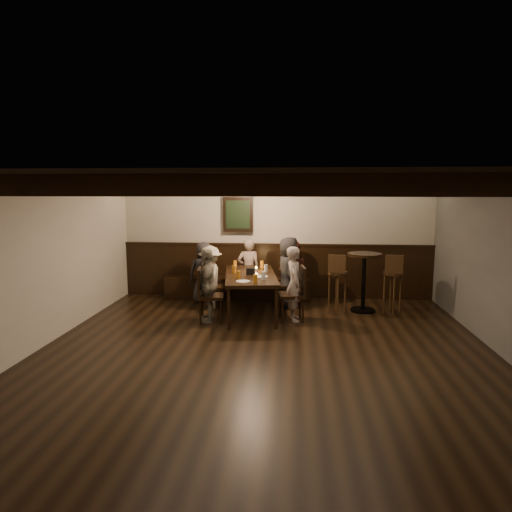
# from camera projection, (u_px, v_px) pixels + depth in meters

# --- Properties ---
(room) EXTENTS (7.00, 7.00, 7.00)m
(room) POSITION_uv_depth(u_px,v_px,m) (258.00, 255.00, 8.38)
(room) COLOR black
(room) RESTS_ON ground
(dining_table) EXTENTS (1.16, 2.09, 0.74)m
(dining_table) POSITION_uv_depth(u_px,v_px,m) (250.00, 277.00, 8.30)
(dining_table) COLOR black
(dining_table) RESTS_ON floor
(chair_left_near) EXTENTS (0.45, 0.45, 0.87)m
(chair_left_near) POSITION_uv_depth(u_px,v_px,m) (212.00, 294.00, 8.77)
(chair_left_near) COLOR black
(chair_left_near) RESTS_ON floor
(chair_left_far) EXTENTS (0.48, 0.48, 0.94)m
(chair_left_far) POSITION_uv_depth(u_px,v_px,m) (210.00, 305.00, 7.88)
(chair_left_far) COLOR black
(chair_left_far) RESTS_ON floor
(chair_right_near) EXTENTS (0.47, 0.47, 0.91)m
(chair_right_near) POSITION_uv_depth(u_px,v_px,m) (287.00, 293.00, 8.84)
(chair_right_near) COLOR black
(chair_right_near) RESTS_ON floor
(chair_right_far) EXTENTS (0.49, 0.49, 0.95)m
(chair_right_far) POSITION_uv_depth(u_px,v_px,m) (293.00, 304.00, 7.95)
(chair_right_far) COLOR black
(chair_right_far) RESTS_ON floor
(person_bench_left) EXTENTS (0.65, 0.47, 1.24)m
(person_bench_left) POSITION_uv_depth(u_px,v_px,m) (204.00, 272.00, 9.15)
(person_bench_left) COLOR #28272A
(person_bench_left) RESTS_ON floor
(person_bench_centre) EXTENTS (0.50, 0.37, 1.28)m
(person_bench_centre) POSITION_uv_depth(u_px,v_px,m) (249.00, 270.00, 9.34)
(person_bench_centre) COLOR gray
(person_bench_centre) RESTS_ON floor
(person_bench_right) EXTENTS (0.65, 0.54, 1.23)m
(person_bench_right) POSITION_uv_depth(u_px,v_px,m) (293.00, 272.00, 9.24)
(person_bench_right) COLOR #58261E
(person_bench_right) RESTS_ON floor
(person_left_near) EXTENTS (0.55, 0.84, 1.21)m
(person_left_near) POSITION_uv_depth(u_px,v_px,m) (210.00, 277.00, 8.72)
(person_left_near) COLOR #A6A08C
(person_left_near) RESTS_ON floor
(person_left_far) EXTENTS (0.41, 0.78, 1.27)m
(person_left_far) POSITION_uv_depth(u_px,v_px,m) (208.00, 285.00, 7.82)
(person_left_far) COLOR gray
(person_left_far) RESTS_ON floor
(person_right_near) EXTENTS (0.52, 0.72, 1.37)m
(person_right_near) POSITION_uv_depth(u_px,v_px,m) (288.00, 272.00, 8.78)
(person_right_near) COLOR black
(person_right_near) RESTS_ON floor
(person_right_far) EXTENTS (0.37, 0.51, 1.30)m
(person_right_far) POSITION_uv_depth(u_px,v_px,m) (295.00, 284.00, 7.89)
(person_right_far) COLOR gray
(person_right_far) RESTS_ON floor
(pint_a) EXTENTS (0.07, 0.07, 0.14)m
(pint_a) POSITION_uv_depth(u_px,v_px,m) (235.00, 264.00, 8.96)
(pint_a) COLOR #BF7219
(pint_a) RESTS_ON dining_table
(pint_b) EXTENTS (0.07, 0.07, 0.14)m
(pint_b) POSITION_uv_depth(u_px,v_px,m) (262.00, 264.00, 8.93)
(pint_b) COLOR #BF7219
(pint_b) RESTS_ON dining_table
(pint_c) EXTENTS (0.07, 0.07, 0.14)m
(pint_c) POSITION_uv_depth(u_px,v_px,m) (234.00, 269.00, 8.36)
(pint_c) COLOR #BF7219
(pint_c) RESTS_ON dining_table
(pint_d) EXTENTS (0.07, 0.07, 0.14)m
(pint_d) POSITION_uv_depth(u_px,v_px,m) (266.00, 268.00, 8.49)
(pint_d) COLOR silver
(pint_d) RESTS_ON dining_table
(pint_e) EXTENTS (0.07, 0.07, 0.14)m
(pint_e) POSITION_uv_depth(u_px,v_px,m) (239.00, 275.00, 7.82)
(pint_e) COLOR #BF7219
(pint_e) RESTS_ON dining_table
(pint_f) EXTENTS (0.07, 0.07, 0.14)m
(pint_f) POSITION_uv_depth(u_px,v_px,m) (263.00, 276.00, 7.74)
(pint_f) COLOR silver
(pint_f) RESTS_ON dining_table
(pint_g) EXTENTS (0.07, 0.07, 0.14)m
(pint_g) POSITION_uv_depth(u_px,v_px,m) (255.00, 279.00, 7.49)
(pint_g) COLOR #BF7219
(pint_g) RESTS_ON dining_table
(plate_near) EXTENTS (0.24, 0.24, 0.01)m
(plate_near) POSITION_uv_depth(u_px,v_px,m) (243.00, 281.00, 7.59)
(plate_near) COLOR white
(plate_near) RESTS_ON dining_table
(plate_far) EXTENTS (0.24, 0.24, 0.01)m
(plate_far) POSITION_uv_depth(u_px,v_px,m) (261.00, 277.00, 8.00)
(plate_far) COLOR white
(plate_far) RESTS_ON dining_table
(condiment_caddy) EXTENTS (0.15, 0.10, 0.12)m
(condiment_caddy) POSITION_uv_depth(u_px,v_px,m) (251.00, 271.00, 8.23)
(condiment_caddy) COLOR black
(condiment_caddy) RESTS_ON dining_table
(candle) EXTENTS (0.05, 0.05, 0.05)m
(candle) POSITION_uv_depth(u_px,v_px,m) (256.00, 270.00, 8.59)
(candle) COLOR beige
(candle) RESTS_ON dining_table
(high_top_table) EXTENTS (0.62, 0.62, 1.10)m
(high_top_table) POSITION_uv_depth(u_px,v_px,m) (364.00, 273.00, 8.47)
(high_top_table) COLOR black
(high_top_table) RESTS_ON floor
(bar_stool_left) EXTENTS (0.36, 0.38, 1.12)m
(bar_stool_left) POSITION_uv_depth(u_px,v_px,m) (337.00, 292.00, 8.35)
(bar_stool_left) COLOR #322110
(bar_stool_left) RESTS_ON floor
(bar_stool_right) EXTENTS (0.36, 0.38, 1.12)m
(bar_stool_right) POSITION_uv_depth(u_px,v_px,m) (392.00, 292.00, 8.32)
(bar_stool_right) COLOR #322110
(bar_stool_right) RESTS_ON floor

